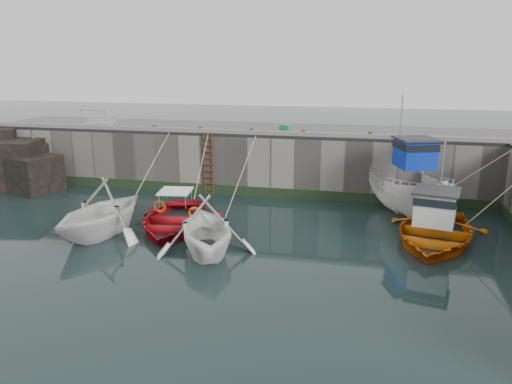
% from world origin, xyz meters
% --- Properties ---
extents(ground, '(120.00, 120.00, 0.00)m').
position_xyz_m(ground, '(0.00, 0.00, 0.00)').
color(ground, black).
rests_on(ground, ground).
extents(quay_back, '(30.00, 5.00, 3.00)m').
position_xyz_m(quay_back, '(0.00, 12.50, 1.50)').
color(quay_back, slate).
rests_on(quay_back, ground).
extents(road_back, '(30.00, 5.00, 0.16)m').
position_xyz_m(road_back, '(0.00, 12.50, 3.08)').
color(road_back, black).
rests_on(road_back, quay_back).
extents(kerb_back, '(30.00, 0.30, 0.20)m').
position_xyz_m(kerb_back, '(0.00, 10.15, 3.26)').
color(kerb_back, slate).
rests_on(kerb_back, road_back).
extents(algae_back, '(30.00, 0.08, 0.50)m').
position_xyz_m(algae_back, '(0.00, 9.96, 0.25)').
color(algae_back, black).
rests_on(algae_back, ground).
extents(rock_outcrop, '(5.85, 4.24, 3.41)m').
position_xyz_m(rock_outcrop, '(-12.92, 9.11, 1.26)').
color(rock_outcrop, black).
rests_on(rock_outcrop, ground).
extents(ladder, '(0.51, 0.08, 3.20)m').
position_xyz_m(ladder, '(-2.00, 9.91, 1.59)').
color(ladder, '#3F1E0F').
rests_on(ladder, ground).
extents(boat_near_white, '(5.01, 5.54, 2.56)m').
position_xyz_m(boat_near_white, '(-4.25, 3.10, 0.00)').
color(boat_near_white, silver).
rests_on(boat_near_white, ground).
extents(boat_near_white_rope, '(0.04, 5.11, 3.10)m').
position_xyz_m(boat_near_white_rope, '(-4.25, 7.80, 0.00)').
color(boat_near_white_rope, tan).
rests_on(boat_near_white_rope, ground).
extents(boat_near_blue, '(4.62, 5.92, 1.12)m').
position_xyz_m(boat_near_blue, '(-1.81, 4.62, 0.00)').
color(boat_near_blue, '#9F0D16').
rests_on(boat_near_blue, ground).
extents(boat_near_blue_rope, '(0.04, 3.88, 3.10)m').
position_xyz_m(boat_near_blue_rope, '(-1.81, 8.56, 0.00)').
color(boat_near_blue_rope, tan).
rests_on(boat_near_blue_rope, ground).
extents(boat_near_blacktrim, '(5.37, 5.69, 2.38)m').
position_xyz_m(boat_near_blacktrim, '(0.39, 2.28, 0.00)').
color(boat_near_blacktrim, white).
rests_on(boat_near_blacktrim, ground).
extents(boat_near_blacktrim_rope, '(0.04, 5.83, 3.10)m').
position_xyz_m(boat_near_blacktrim_rope, '(0.39, 7.39, 0.00)').
color(boat_near_blacktrim_rope, tan).
rests_on(boat_near_blacktrim_rope, ground).
extents(boat_far_white, '(4.60, 7.21, 5.61)m').
position_xyz_m(boat_far_white, '(7.73, 8.68, 1.10)').
color(boat_far_white, silver).
rests_on(boat_far_white, ground).
extents(boat_far_orange, '(5.32, 6.62, 4.22)m').
position_xyz_m(boat_far_orange, '(8.61, 5.32, 0.39)').
color(boat_far_orange, orange).
rests_on(boat_far_orange, ground).
extents(fish_crate, '(0.64, 0.57, 0.30)m').
position_xyz_m(fish_crate, '(1.65, 11.82, 3.31)').
color(fish_crate, green).
rests_on(fish_crate, road_back).
extents(railing, '(1.60, 1.05, 1.00)m').
position_xyz_m(railing, '(-8.75, 11.25, 3.36)').
color(railing, '#A5A8AD').
rests_on(railing, road_back).
extents(bollard_a, '(0.18, 0.18, 0.28)m').
position_xyz_m(bollard_a, '(-5.00, 10.25, 3.30)').
color(bollard_a, '#3F1E0F').
rests_on(bollard_a, road_back).
extents(bollard_b, '(0.18, 0.18, 0.28)m').
position_xyz_m(bollard_b, '(-2.50, 10.25, 3.30)').
color(bollard_b, '#3F1E0F').
rests_on(bollard_b, road_back).
extents(bollard_c, '(0.18, 0.18, 0.28)m').
position_xyz_m(bollard_c, '(0.20, 10.25, 3.30)').
color(bollard_c, '#3F1E0F').
rests_on(bollard_c, road_back).
extents(bollard_d, '(0.18, 0.18, 0.28)m').
position_xyz_m(bollard_d, '(2.80, 10.25, 3.30)').
color(bollard_d, '#3F1E0F').
rests_on(bollard_d, road_back).
extents(bollard_e, '(0.18, 0.18, 0.28)m').
position_xyz_m(bollard_e, '(6.00, 10.25, 3.30)').
color(bollard_e, '#3F1E0F').
rests_on(bollard_e, road_back).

